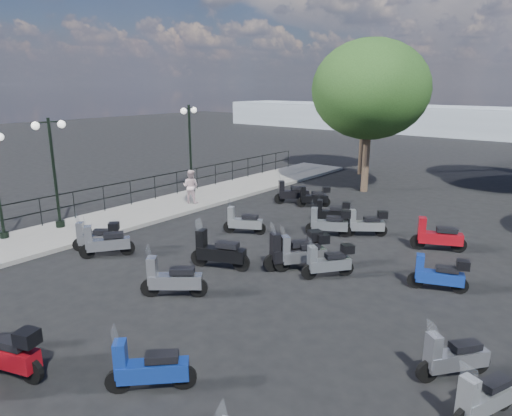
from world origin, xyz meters
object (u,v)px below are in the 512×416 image
Objects in this scene: scooter_26 at (484,399)px; scooter_8 at (218,252)px; lamp_post_2 at (190,143)px; scooter_4 at (243,222)px; scooter_10 at (332,213)px; broadleaf_tree at (370,90)px; scooter_23 at (366,224)px; scooter_14 at (148,369)px; scooter_5 at (314,197)px; scooter_9 at (172,279)px; scooter_15 at (294,251)px; scooter_17 at (329,223)px; pine_2 at (366,73)px; scooter_28 at (439,275)px; scooter_21 at (303,253)px; scooter_3 at (105,243)px; scooter_2 at (97,237)px; scooter_11 at (292,193)px; lamp_post_1 at (54,166)px; scooter_16 at (329,262)px; scooter_22 at (437,236)px; pedestrian_far at (191,186)px; scooter_13 at (3,351)px; scooter_27 at (453,358)px.

scooter_8 is at bearing 8.31° from scooter_26.
lamp_post_2 is 7.17m from scooter_4.
scooter_10 is 0.18× the size of broadleaf_tree.
scooter_23 reaches higher than scooter_10.
broadleaf_tree is at bearing 26.53° from lamp_post_2.
scooter_5 is at bearing -25.51° from scooter_14.
scooter_15 is (1.40, 3.56, 0.08)m from scooter_9.
scooter_10 is at bearing -2.12° from scooter_17.
pine_2 is (-2.31, 4.19, 0.89)m from broadleaf_tree.
scooter_9 is 19.78m from pine_2.
lamp_post_2 is 2.86× the size of scooter_28.
pine_2 is (-5.51, 14.90, 5.50)m from scooter_21.
scooter_3 reaches higher than scooter_28.
scooter_23 is at bearing -92.71° from scooter_3.
scooter_2 is 0.83× the size of scooter_17.
scooter_28 is at bearing -54.68° from broadleaf_tree.
scooter_15 is (4.47, -6.40, 0.08)m from scooter_11.
lamp_post_1 is 3.03× the size of scooter_16.
scooter_8 is 4.86m from scooter_17.
scooter_4 is 9.14m from scooter_14.
lamp_post_1 reaches higher than scooter_17.
scooter_26 is 0.19× the size of broadleaf_tree.
lamp_post_1 is 2.92× the size of scooter_11.
broadleaf_tree reaches higher than scooter_9.
scooter_17 is at bearing 79.70° from scooter_22.
scooter_9 is at bearing 113.26° from pedestrian_far.
scooter_11 is 7.81m from scooter_15.
scooter_21 is 1.05× the size of scooter_26.
scooter_2 is at bearing 42.47° from scooter_9.
scooter_16 reaches higher than scooter_28.
scooter_13 is at bearing 114.16° from scooter_15.
scooter_17 is (0.67, 6.89, 0.02)m from scooter_9.
pine_2 is at bearing -35.75° from scooter_26.
scooter_16 is at bearing 5.16° from scooter_27.
scooter_14 is (2.95, -4.95, -0.07)m from scooter_8.
broadleaf_tree is (-1.55, 6.06, 4.67)m from scooter_10.
scooter_17 reaches higher than scooter_5.
lamp_post_1 is 10.67m from scooter_16.
scooter_5 is 0.94× the size of scooter_16.
scooter_15 is (-1.18, 6.37, 0.11)m from scooter_14.
pine_2 is (-3.86, 10.25, 5.56)m from scooter_10.
scooter_11 is 13.97m from scooter_14.
scooter_21 is (3.57, -6.38, 0.06)m from scooter_5.
scooter_23 is (6.30, 7.01, -0.00)m from scooter_2.
scooter_22 is at bearing -102.88° from scooter_3.
scooter_4 is 0.88× the size of scooter_22.
scooter_16 is at bearing 175.67° from scooter_11.
scooter_8 is 1.07× the size of scooter_22.
scooter_3 is 3.81m from scooter_8.
scooter_13 reaches higher than scooter_17.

